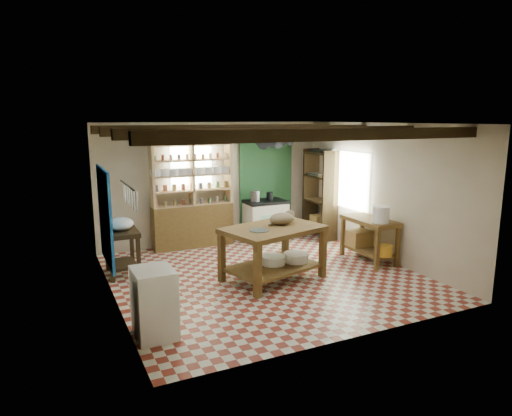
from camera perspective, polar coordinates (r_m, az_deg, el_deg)
name	(u,v)px	position (r m, az deg, el deg)	size (l,w,h in m)	color
floor	(265,276)	(7.99, 1.09, -8.54)	(5.00, 5.00, 0.02)	maroon
ceiling	(265,123)	(7.52, 1.16, 10.53)	(5.00, 5.00, 0.02)	#4F5055
wall_back	(214,183)	(9.92, -5.31, 3.12)	(5.00, 0.04, 2.60)	beige
wall_front	(358,237)	(5.57, 12.65, -3.51)	(5.00, 0.04, 2.60)	beige
wall_left	(110,216)	(6.93, -17.74, -0.90)	(0.04, 5.00, 2.60)	beige
wall_right	(382,192)	(9.02, 15.50, 1.95)	(0.04, 5.00, 2.60)	beige
ceiling_beams	(265,131)	(7.52, 1.16, 9.62)	(5.00, 3.80, 0.15)	#342512
blue_wall_patch	(105,217)	(7.85, -18.33, -1.05)	(0.04, 1.40, 1.60)	#1760AC
green_wall_patch	(266,182)	(10.39, 1.25, 3.25)	(1.30, 0.04, 2.30)	#1E4B26
window_back	(191,166)	(9.69, -8.10, 5.25)	(0.90, 0.02, 0.80)	white
window_right	(350,180)	(9.77, 11.63, 3.40)	(0.02, 1.30, 1.20)	white
utensil_rail	(127,195)	(5.68, -15.78, 1.57)	(0.06, 0.90, 0.28)	black
pot_rack	(275,142)	(9.93, 2.36, 8.27)	(0.86, 0.12, 0.36)	black
shelving_unit	(192,195)	(9.60, -7.99, 1.58)	(1.70, 0.34, 2.20)	tan
tall_rack	(320,194)	(10.36, 8.01, 1.72)	(0.40, 0.86, 2.00)	#342512
work_table	(273,253)	(7.71, 2.13, -5.67)	(1.60, 1.07, 0.91)	brown
stove	(266,220)	(10.18, 1.20, -1.52)	(0.91, 0.61, 0.89)	white
prep_table	(122,252)	(8.27, -16.38, -5.34)	(0.54, 0.79, 0.80)	#342512
white_cabinet	(154,303)	(5.91, -12.61, -11.50)	(0.48, 0.58, 0.87)	white
right_counter	(369,240)	(8.95, 13.95, -3.87)	(0.57, 1.15, 0.82)	brown
cat	(282,219)	(7.77, 3.28, -1.33)	(0.44, 0.33, 0.20)	#8F7953
steel_tray	(259,230)	(7.32, 0.38, -2.81)	(0.31, 0.31, 0.02)	#929298
basin_large	(273,260)	(7.81, 2.15, -6.51)	(0.41, 0.41, 0.14)	white
basin_small	(296,257)	(7.97, 5.02, -6.15)	(0.43, 0.43, 0.15)	white
kettle_left	(255,196)	(9.96, -0.09, 1.51)	(0.20, 0.20, 0.23)	#929298
kettle_right	(270,196)	(10.12, 1.72, 1.49)	(0.14, 0.14, 0.18)	black
enamel_bowl	(121,224)	(8.14, -16.57, -1.90)	(0.44, 0.44, 0.22)	white
white_bucket	(381,215)	(8.53, 15.34, -0.80)	(0.30, 0.30, 0.30)	white
wicker_basket	(359,238)	(9.19, 12.77, -3.69)	(0.44, 0.35, 0.31)	#AD8545
yellow_tub	(385,250)	(8.64, 15.79, -5.13)	(0.28, 0.28, 0.20)	gold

